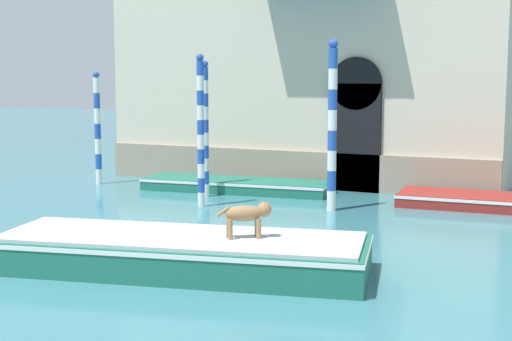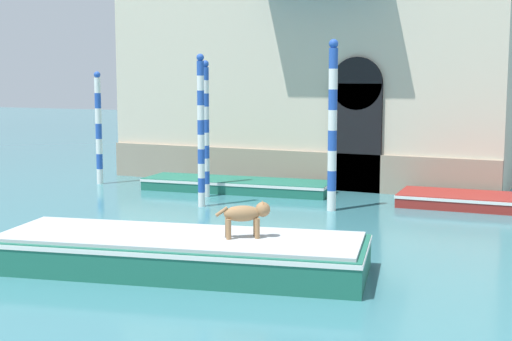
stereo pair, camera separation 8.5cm
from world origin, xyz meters
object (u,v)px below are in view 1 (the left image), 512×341
object	(u,v)px
boat_moored_far	(510,202)
mooring_pole_1	(332,125)
mooring_pole_2	(201,131)
mooring_pole_3	(205,129)
boat_foreground	(181,252)
mooring_pole_0	(98,128)
dog_on_deck	(248,214)
boat_moored_near_palazzo	(236,185)

from	to	relation	value
boat_moored_far	mooring_pole_1	distance (m)	5.25
mooring_pole_2	mooring_pole_3	size ratio (longest dim) A/B	1.03
boat_foreground	mooring_pole_0	xyz separation A→B (m)	(-7.97, 8.10, 1.52)
mooring_pole_1	mooring_pole_0	bearing A→B (deg)	171.42
dog_on_deck	mooring_pole_1	bearing A→B (deg)	62.56
dog_on_deck	mooring_pole_0	world-z (taller)	mooring_pole_0
boat_moored_far	mooring_pole_3	size ratio (longest dim) A/B	1.49
boat_foreground	boat_moored_near_palazzo	distance (m)	9.21
boat_foreground	mooring_pole_3	world-z (taller)	mooring_pole_3
boat_foreground	mooring_pole_2	distance (m)	6.75
boat_moored_near_palazzo	mooring_pole_0	bearing A→B (deg)	-179.70
dog_on_deck	mooring_pole_0	xyz separation A→B (m)	(-9.17, 7.78, 0.78)
dog_on_deck	boat_moored_far	bearing A→B (deg)	33.99
boat_moored_far	dog_on_deck	bearing A→B (deg)	-116.10
mooring_pole_1	mooring_pole_2	size ratio (longest dim) A/B	1.09
boat_foreground	boat_moored_far	size ratio (longest dim) A/B	1.20
boat_moored_near_palazzo	boat_foreground	bearing A→B (deg)	-76.28
mooring_pole_0	mooring_pole_1	size ratio (longest dim) A/B	0.82
dog_on_deck	boat_foreground	bearing A→B (deg)	162.14
mooring_pole_1	mooring_pole_2	xyz separation A→B (m)	(-3.43, -0.94, -0.18)
dog_on_deck	mooring_pole_2	xyz separation A→B (m)	(-4.05, 5.55, 1.00)
boat_moored_near_palazzo	mooring_pole_2	xyz separation A→B (m)	(0.30, -2.78, 1.89)
boat_foreground	dog_on_deck	size ratio (longest dim) A/B	8.19
boat_moored_near_palazzo	mooring_pole_1	bearing A→B (deg)	-32.54
boat_foreground	boat_moored_near_palazzo	size ratio (longest dim) A/B	1.18
boat_foreground	mooring_pole_1	xyz separation A→B (m)	(0.58, 6.81, 1.92)
mooring_pole_3	mooring_pole_0	bearing A→B (deg)	170.73
mooring_pole_0	dog_on_deck	bearing A→B (deg)	-40.31
mooring_pole_3	boat_moored_far	bearing A→B (deg)	10.70
boat_foreground	mooring_pole_1	world-z (taller)	mooring_pole_1
dog_on_deck	mooring_pole_0	bearing A→B (deg)	106.80
mooring_pole_2	mooring_pole_3	bearing A→B (deg)	114.49
mooring_pole_1	boat_foreground	bearing A→B (deg)	-94.90
mooring_pole_0	mooring_pole_2	size ratio (longest dim) A/B	0.89
dog_on_deck	boat_moored_near_palazzo	size ratio (longest dim) A/B	0.14
boat_foreground	mooring_pole_1	distance (m)	7.10
mooring_pole_2	mooring_pole_0	bearing A→B (deg)	156.50
mooring_pole_1	mooring_pole_3	distance (m)	4.16
boat_foreground	mooring_pole_0	size ratio (longest dim) A/B	1.93
mooring_pole_0	boat_foreground	bearing A→B (deg)	-45.49
mooring_pole_0	mooring_pole_1	xyz separation A→B (m)	(8.55, -1.29, 0.40)
mooring_pole_2	boat_foreground	bearing A→B (deg)	-64.18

